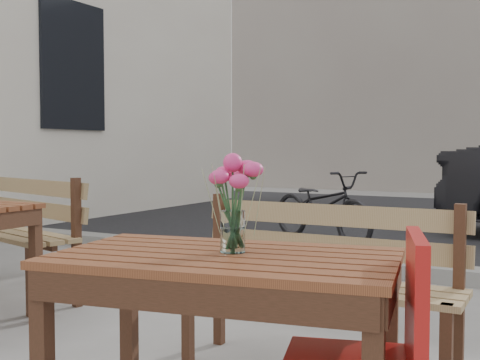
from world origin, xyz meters
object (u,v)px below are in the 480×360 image
at_px(red_chair, 378,349).
at_px(main_vase, 233,191).
at_px(bicycle, 322,206).
at_px(main_table, 225,288).

height_order(red_chair, main_vase, main_vase).
height_order(main_vase, bicycle, main_vase).
distance_m(main_table, main_vase, 0.32).
height_order(main_table, red_chair, red_chair).
relative_size(main_table, red_chair, 1.53).
distance_m(red_chair, bicycle, 4.94).
bearing_deg(main_vase, bicycle, 107.66).
bearing_deg(red_chair, bicycle, -173.79).
xyz_separation_m(red_chair, bicycle, (-1.94, 4.55, -0.06)).
bearing_deg(bicycle, main_table, -137.26).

